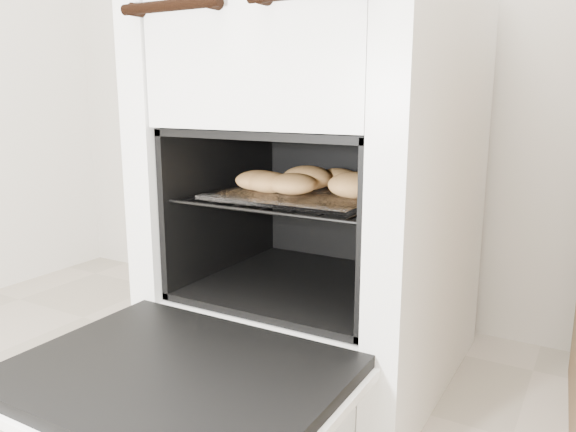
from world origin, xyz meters
TOP-DOWN VIEW (x-y plane):
  - stove at (-0.18, 1.13)m, footprint 0.67×0.74m
  - oven_door at (-0.18, 0.57)m, footprint 0.60×0.47m
  - oven_rack at (-0.18, 1.06)m, footprint 0.49×0.47m
  - foil_sheet at (-0.18, 1.03)m, footprint 0.38×0.33m
  - baked_rolls at (-0.17, 1.04)m, footprint 0.40×0.28m

SIDE VIEW (x-z plane):
  - oven_door at x=-0.18m, z-range 0.20..0.24m
  - oven_rack at x=-0.18m, z-range 0.48..0.48m
  - foil_sheet at x=-0.18m, z-range 0.48..0.49m
  - stove at x=-0.18m, z-range -0.01..1.01m
  - baked_rolls at x=-0.17m, z-range 0.49..0.55m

